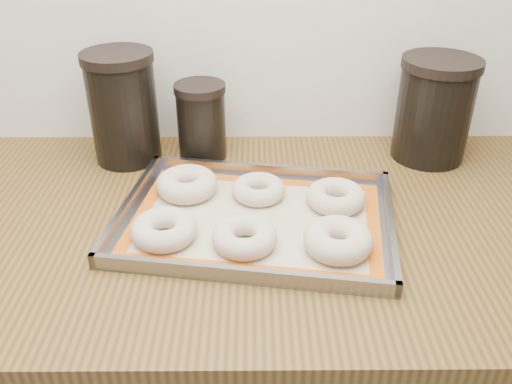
{
  "coord_description": "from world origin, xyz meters",
  "views": [
    {
      "loc": [
        -0.01,
        0.88,
        1.42
      ],
      "look_at": [
        -0.0,
        1.66,
        0.96
      ],
      "focal_mm": 38.0,
      "sensor_mm": 36.0,
      "label": 1
    }
  ],
  "objects_px": {
    "bagel_front_right": "(338,240)",
    "bagel_back_left": "(187,184)",
    "baking_tray": "(256,219)",
    "bagel_front_left": "(164,229)",
    "canister_right": "(434,109)",
    "bagel_back_mid": "(258,189)",
    "canister_mid": "(201,121)",
    "bagel_back_right": "(336,197)",
    "bagel_front_mid": "(244,237)",
    "canister_left": "(123,107)"
  },
  "relations": [
    {
      "from": "bagel_front_right",
      "to": "bagel_back_left",
      "type": "height_order",
      "value": "bagel_front_right"
    },
    {
      "from": "baking_tray",
      "to": "bagel_front_left",
      "type": "bearing_deg",
      "value": -159.74
    },
    {
      "from": "canister_right",
      "to": "bagel_back_mid",
      "type": "bearing_deg",
      "value": -154.27
    },
    {
      "from": "bagel_back_mid",
      "to": "canister_mid",
      "type": "bearing_deg",
      "value": 123.46
    },
    {
      "from": "bagel_back_right",
      "to": "canister_mid",
      "type": "distance_m",
      "value": 0.33
    },
    {
      "from": "bagel_front_right",
      "to": "canister_mid",
      "type": "xyz_separation_m",
      "value": [
        -0.24,
        0.34,
        0.05
      ]
    },
    {
      "from": "bagel_back_right",
      "to": "canister_right",
      "type": "relative_size",
      "value": 0.5
    },
    {
      "from": "bagel_front_mid",
      "to": "bagel_front_right",
      "type": "distance_m",
      "value": 0.15
    },
    {
      "from": "bagel_back_left",
      "to": "canister_mid",
      "type": "bearing_deg",
      "value": 84.17
    },
    {
      "from": "baking_tray",
      "to": "bagel_front_right",
      "type": "height_order",
      "value": "bagel_front_right"
    },
    {
      "from": "canister_mid",
      "to": "canister_left",
      "type": "bearing_deg",
      "value": -177.87
    },
    {
      "from": "baking_tray",
      "to": "bagel_front_left",
      "type": "relative_size",
      "value": 4.72
    },
    {
      "from": "bagel_back_left",
      "to": "canister_right",
      "type": "distance_m",
      "value": 0.52
    },
    {
      "from": "bagel_front_mid",
      "to": "bagel_back_left",
      "type": "distance_m",
      "value": 0.2
    },
    {
      "from": "canister_mid",
      "to": "canister_right",
      "type": "bearing_deg",
      "value": -0.27
    },
    {
      "from": "bagel_front_right",
      "to": "bagel_back_mid",
      "type": "height_order",
      "value": "bagel_front_right"
    },
    {
      "from": "bagel_front_left",
      "to": "canister_left",
      "type": "bearing_deg",
      "value": 111.2
    },
    {
      "from": "bagel_front_left",
      "to": "bagel_back_mid",
      "type": "xyz_separation_m",
      "value": [
        0.15,
        0.13,
        -0.0
      ]
    },
    {
      "from": "bagel_front_mid",
      "to": "bagel_front_right",
      "type": "xyz_separation_m",
      "value": [
        0.15,
        -0.01,
        0.0
      ]
    },
    {
      "from": "canister_right",
      "to": "bagel_front_mid",
      "type": "bearing_deg",
      "value": -139.68
    },
    {
      "from": "baking_tray",
      "to": "bagel_front_right",
      "type": "distance_m",
      "value": 0.16
    },
    {
      "from": "canister_left",
      "to": "canister_mid",
      "type": "height_order",
      "value": "canister_left"
    },
    {
      "from": "bagel_front_left",
      "to": "bagel_front_right",
      "type": "distance_m",
      "value": 0.28
    },
    {
      "from": "bagel_front_left",
      "to": "bagel_back_right",
      "type": "relative_size",
      "value": 1.02
    },
    {
      "from": "bagel_front_right",
      "to": "bagel_back_right",
      "type": "relative_size",
      "value": 1.04
    },
    {
      "from": "bagel_front_left",
      "to": "canister_mid",
      "type": "relative_size",
      "value": 0.68
    },
    {
      "from": "bagel_front_right",
      "to": "canister_right",
      "type": "height_order",
      "value": "canister_right"
    },
    {
      "from": "canister_right",
      "to": "bagel_back_left",
      "type": "bearing_deg",
      "value": -161.97
    },
    {
      "from": "bagel_back_right",
      "to": "canister_mid",
      "type": "relative_size",
      "value": 0.66
    },
    {
      "from": "canister_mid",
      "to": "bagel_back_mid",
      "type": "bearing_deg",
      "value": -56.54
    },
    {
      "from": "baking_tray",
      "to": "bagel_back_left",
      "type": "distance_m",
      "value": 0.15
    },
    {
      "from": "baking_tray",
      "to": "bagel_front_right",
      "type": "bearing_deg",
      "value": -34.72
    },
    {
      "from": "canister_right",
      "to": "bagel_back_right",
      "type": "bearing_deg",
      "value": -137.45
    },
    {
      "from": "bagel_front_right",
      "to": "bagel_back_right",
      "type": "height_order",
      "value": "bagel_front_right"
    },
    {
      "from": "bagel_front_left",
      "to": "bagel_back_left",
      "type": "distance_m",
      "value": 0.14
    },
    {
      "from": "baking_tray",
      "to": "canister_mid",
      "type": "height_order",
      "value": "canister_mid"
    },
    {
      "from": "bagel_back_mid",
      "to": "canister_left",
      "type": "bearing_deg",
      "value": 148.0
    },
    {
      "from": "bagel_back_right",
      "to": "canister_right",
      "type": "height_order",
      "value": "canister_right"
    },
    {
      "from": "bagel_back_left",
      "to": "bagel_back_right",
      "type": "distance_m",
      "value": 0.27
    },
    {
      "from": "canister_left",
      "to": "canister_right",
      "type": "height_order",
      "value": "canister_left"
    },
    {
      "from": "bagel_back_left",
      "to": "canister_left",
      "type": "distance_m",
      "value": 0.23
    },
    {
      "from": "bagel_front_right",
      "to": "canister_left",
      "type": "height_order",
      "value": "canister_left"
    },
    {
      "from": "bagel_back_left",
      "to": "canister_right",
      "type": "bearing_deg",
      "value": 18.03
    },
    {
      "from": "bagel_back_left",
      "to": "bagel_front_right",
      "type": "bearing_deg",
      "value": -34.81
    },
    {
      "from": "bagel_front_left",
      "to": "canister_left",
      "type": "height_order",
      "value": "canister_left"
    },
    {
      "from": "canister_left",
      "to": "bagel_back_mid",
      "type": "bearing_deg",
      "value": -32.0
    },
    {
      "from": "bagel_back_right",
      "to": "bagel_front_mid",
      "type": "bearing_deg",
      "value": -142.96
    },
    {
      "from": "baking_tray",
      "to": "bagel_back_left",
      "type": "relative_size",
      "value": 4.53
    },
    {
      "from": "bagel_front_mid",
      "to": "bagel_back_mid",
      "type": "bearing_deg",
      "value": 81.05
    },
    {
      "from": "canister_left",
      "to": "baking_tray",
      "type": "bearing_deg",
      "value": -42.66
    }
  ]
}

